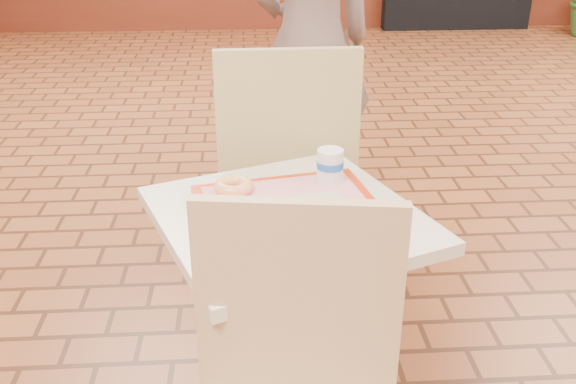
{
  "coord_description": "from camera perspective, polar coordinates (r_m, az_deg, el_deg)",
  "views": [
    {
      "loc": [
        -1.1,
        -2.17,
        1.44
      ],
      "look_at": [
        -1.0,
        -0.71,
        0.73
      ],
      "focal_mm": 40.0,
      "sensor_mm": 36.0,
      "label": 1
    }
  ],
  "objects": [
    {
      "name": "ring_donut",
      "position": [
        1.71,
        -4.85,
        0.53
      ],
      "size": [
        0.12,
        0.12,
        0.03
      ],
      "primitive_type": "torus",
      "rotation": [
        0.0,
        0.0,
        0.21
      ],
      "color": "#EC9956",
      "rests_on": "serving_tray"
    },
    {
      "name": "wainscot_band",
      "position": [
        2.61,
        21.49,
        2.72
      ],
      "size": [
        8.0,
        10.0,
        1.0
      ],
      "color": "#551E10",
      "rests_on": "ground"
    },
    {
      "name": "chair_main_back",
      "position": [
        2.24,
        -0.24,
        2.34
      ],
      "size": [
        0.47,
        0.47,
        0.99
      ],
      "rotation": [
        0.0,
        0.0,
        3.16
      ],
      "color": "tan",
      "rests_on": "ground"
    },
    {
      "name": "serving_tray",
      "position": [
        1.65,
        0.0,
        -1.44
      ],
      "size": [
        0.46,
        0.36,
        0.03
      ],
      "rotation": [
        0.0,
        0.0,
        0.2
      ],
      "color": "red",
      "rests_on": "main_table"
    },
    {
      "name": "customer",
      "position": [
        2.82,
        1.96,
        13.2
      ],
      "size": [
        0.7,
        0.56,
        1.66
      ],
      "primitive_type": "imported",
      "rotation": [
        0.0,
        0.0,
        3.45
      ],
      "color": "#6A5652",
      "rests_on": "ground"
    },
    {
      "name": "main_table",
      "position": [
        1.77,
        0.0,
        -8.17
      ],
      "size": [
        0.64,
        0.64,
        0.67
      ],
      "rotation": [
        0.0,
        0.0,
        0.37
      ],
      "color": "beige",
      "rests_on": "ground"
    },
    {
      "name": "long_john_donut",
      "position": [
        1.6,
        2.53,
        -1.06
      ],
      "size": [
        0.13,
        0.07,
        0.04
      ],
      "rotation": [
        0.0,
        0.0,
        0.05
      ],
      "color": "gold",
      "rests_on": "serving_tray"
    },
    {
      "name": "paper_cup",
      "position": [
        1.75,
        3.76,
        2.38
      ],
      "size": [
        0.07,
        0.07,
        0.09
      ],
      "rotation": [
        0.0,
        0.0,
        0.39
      ],
      "color": "silver",
      "rests_on": "serving_tray"
    }
  ]
}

